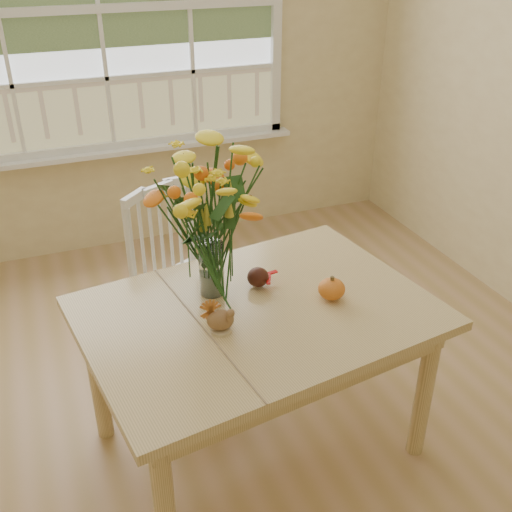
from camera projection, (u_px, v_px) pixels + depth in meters
name	position (u px, v px, depth m)	size (l,w,h in m)	color
floor	(229.00, 480.00, 2.44)	(4.00, 4.50, 0.01)	tan
wall_back	(102.00, 43.00, 3.61)	(4.00, 0.02, 2.70)	#D6C088
window	(99.00, 12.00, 3.49)	(2.42, 0.12, 1.74)	silver
dining_table	(258.00, 328.00, 2.32)	(1.42, 1.11, 0.70)	tan
windsor_chair	(177.00, 271.00, 2.88)	(0.56, 0.55, 0.92)	white
flower_vase	(209.00, 218.00, 2.22)	(0.46, 0.46, 0.55)	white
pumpkin	(331.00, 290.00, 2.32)	(0.11, 0.11, 0.08)	#D06018
turkey_figurine	(220.00, 320.00, 2.13)	(0.11, 0.09, 0.12)	#CCB78C
dark_gourd	(258.00, 278.00, 2.40)	(0.13, 0.11, 0.08)	#38160F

